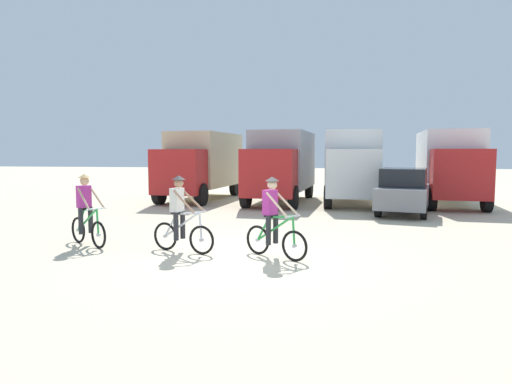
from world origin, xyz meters
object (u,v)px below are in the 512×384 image
Objects in this scene: sedan_parked at (404,191)px; box_truck_grey_hauler at (282,163)px; box_truck_tan_camper at (202,162)px; cyclist_near_camera at (273,220)px; box_truck_avon_van at (450,163)px; cyclist_cowboy_hat at (181,217)px; cyclist_orange_shirt at (86,212)px; box_truck_white_box at (352,163)px.

box_truck_grey_hauler is at bearing 145.19° from sedan_parked.
box_truck_tan_camper is 13.24m from cyclist_near_camera.
box_truck_tan_camper is 1.00× the size of box_truck_grey_hauler.
sedan_parked is 2.47× the size of cyclist_near_camera.
cyclist_near_camera is at bearing -116.98° from sedan_parked.
cyclist_cowboy_hat is (-8.92, -11.70, -1.03)m from box_truck_avon_van.
sedan_parked is at bearing -123.78° from box_truck_avon_van.
box_truck_grey_hauler is 11.64m from cyclist_orange_shirt.
box_truck_grey_hauler is 1.00× the size of box_truck_avon_van.
cyclist_cowboy_hat is (2.61, -0.37, 0.00)m from cyclist_orange_shirt.
box_truck_tan_camper is 3.81× the size of cyclist_cowboy_hat.
box_truck_avon_van is 16.20m from cyclist_orange_shirt.
box_truck_white_box is 4.34m from sedan_parked.
box_truck_grey_hauler reaches higher than cyclist_near_camera.
box_truck_white_box is (3.32, 0.33, 0.00)m from box_truck_grey_hauler.
sedan_parked is (5.06, -3.52, -0.99)m from box_truck_grey_hauler.
box_truck_tan_camper is 1.02× the size of box_truck_white_box.
box_truck_avon_van is at bearing 60.69° from cyclist_near_camera.
box_truck_white_box is 12.55m from cyclist_cowboy_hat.
box_truck_avon_van is 3.81× the size of cyclist_cowboy_hat.
cyclist_orange_shirt is at bearing -88.75° from box_truck_tan_camper.
cyclist_near_camera reaches higher than sedan_parked.
box_truck_white_box and box_truck_avon_van have the same top height.
box_truck_grey_hauler is 3.33m from box_truck_white_box.
cyclist_orange_shirt is at bearing -140.22° from sedan_parked.
box_truck_avon_van is at bearing 44.50° from cyclist_orange_shirt.
cyclist_near_camera is (5.09, -12.18, -1.03)m from box_truck_tan_camper.
box_truck_tan_camper is at bearing 177.46° from box_truck_white_box.
cyclist_orange_shirt is at bearing 173.10° from cyclist_near_camera.
box_truck_tan_camper is at bearing 103.45° from cyclist_cowboy_hat.
cyclist_near_camera is (-2.33, -11.85, -1.03)m from box_truck_white_box.
cyclist_near_camera is at bearing -119.31° from box_truck_avon_van.
box_truck_grey_hauler and box_truck_white_box have the same top height.
box_truck_avon_van is at bearing 2.90° from box_truck_grey_hauler.
cyclist_near_camera is at bearing -5.40° from cyclist_cowboy_hat.
cyclist_cowboy_hat is at bearing -127.31° from box_truck_avon_van.
cyclist_cowboy_hat is at bearing -8.17° from cyclist_orange_shirt.
box_truck_grey_hauler is 1.54× the size of sedan_parked.
sedan_parked is 8.98m from cyclist_near_camera.
box_truck_grey_hauler is at bearing -177.10° from box_truck_avon_van.
box_truck_white_box reaches higher than sedan_parked.
cyclist_near_camera is (-4.08, -8.01, -0.04)m from sedan_parked.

